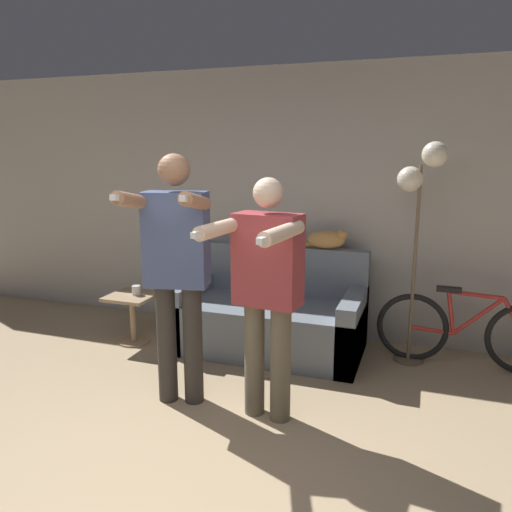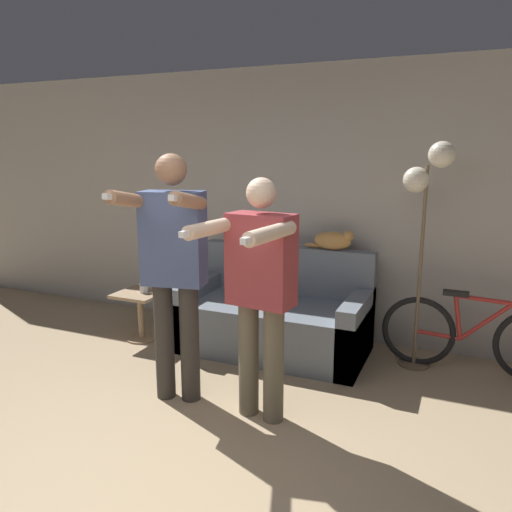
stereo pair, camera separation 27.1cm
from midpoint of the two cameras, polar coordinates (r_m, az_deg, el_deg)
name	(u,v)px [view 2 (the right image)]	position (r m, az deg, el deg)	size (l,w,h in m)	color
wall_back	(310,205)	(4.90, 7.82, 5.84)	(10.00, 0.05, 2.60)	#B7B2A8
couch	(275,319)	(4.64, 3.83, -7.17)	(1.69, 0.87, 0.92)	slate
person_left	(173,262)	(3.54, -7.29, -0.69)	(0.60, 0.74, 1.80)	#38332D
person_right	(260,285)	(3.28, 2.78, -3.33)	(0.56, 0.72, 1.65)	#6B604C
cat	(333,240)	(4.64, 10.50, 1.75)	(0.47, 0.14, 0.19)	tan
floor_lamp	(427,189)	(4.30, 20.71, 7.17)	(0.39, 0.26, 1.89)	#756047
side_table	(140,306)	(4.95, -11.56, -5.61)	(0.43, 0.43, 0.48)	#A38460
cup	(144,288)	(4.89, -11.14, -3.62)	(0.08, 0.08, 0.09)	white
bicycle	(474,337)	(4.56, 25.26, -8.38)	(1.49, 0.07, 0.69)	black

